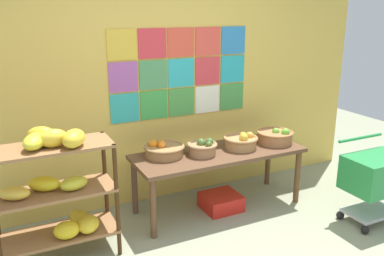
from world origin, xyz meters
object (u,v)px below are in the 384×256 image
shopping_cart (376,176)px  produce_crate_under_table (221,202)px  banana_shelf_unit (58,186)px  fruit_basket_centre (203,147)px  fruit_basket_back_left (275,136)px  fruit_basket_left (241,141)px  display_table (219,158)px  fruit_basket_back_right (164,150)px

shopping_cart → produce_crate_under_table: bearing=130.5°
shopping_cart → banana_shelf_unit: bearing=152.3°
banana_shelf_unit → fruit_basket_centre: (1.43, 0.22, 0.04)m
fruit_basket_back_left → produce_crate_under_table: size_ratio=1.03×
fruit_basket_left → shopping_cart: bearing=-43.4°
fruit_basket_left → shopping_cart: size_ratio=0.44×
display_table → fruit_basket_left: fruit_basket_left is taller
shopping_cart → fruit_basket_back_right: bearing=135.5°
banana_shelf_unit → fruit_basket_back_right: banana_shelf_unit is taller
banana_shelf_unit → display_table: (1.62, 0.22, -0.10)m
banana_shelf_unit → fruit_basket_centre: bearing=8.6°
banana_shelf_unit → produce_crate_under_table: banana_shelf_unit is taller
banana_shelf_unit → fruit_basket_left: 1.89m
display_table → banana_shelf_unit: bearing=-172.2°
fruit_basket_back_right → produce_crate_under_table: 0.85m
fruit_basket_back_right → produce_crate_under_table: size_ratio=1.07×
fruit_basket_back_left → fruit_basket_left: bearing=177.8°
fruit_basket_left → fruit_basket_centre: size_ratio=1.20×
banana_shelf_unit → display_table: banana_shelf_unit is taller
fruit_basket_centre → banana_shelf_unit: bearing=-171.4°
fruit_basket_left → display_table: bearing=178.4°
fruit_basket_left → fruit_basket_centre: bearing=179.6°
produce_crate_under_table → banana_shelf_unit: bearing=-174.0°
fruit_basket_left → fruit_basket_centre: 0.45m
display_table → produce_crate_under_table: size_ratio=4.65×
fruit_basket_back_right → produce_crate_under_table: fruit_basket_back_right is taller
fruit_basket_centre → fruit_basket_back_right: bearing=158.9°
display_table → fruit_basket_back_right: 0.58m
display_table → fruit_basket_back_right: size_ratio=4.36×
fruit_basket_back_right → display_table: bearing=-13.7°
fruit_basket_back_left → shopping_cart: 1.06m
banana_shelf_unit → fruit_basket_left: (1.88, 0.21, 0.04)m
fruit_basket_centre → shopping_cart: 1.69m
fruit_basket_centre → shopping_cart: shopping_cart is taller
fruit_basket_left → shopping_cart: (0.96, -0.91, -0.22)m
display_table → fruit_basket_back_right: fruit_basket_back_right is taller
fruit_basket_left → fruit_basket_back_right: 0.82m
fruit_basket_left → fruit_basket_back_right: (-0.81, 0.14, -0.01)m
banana_shelf_unit → fruit_basket_left: size_ratio=3.17×
fruit_basket_back_right → produce_crate_under_table: (0.56, -0.18, -0.61)m
display_table → shopping_cart: size_ratio=2.19×
fruit_basket_centre → shopping_cart: bearing=-32.8°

